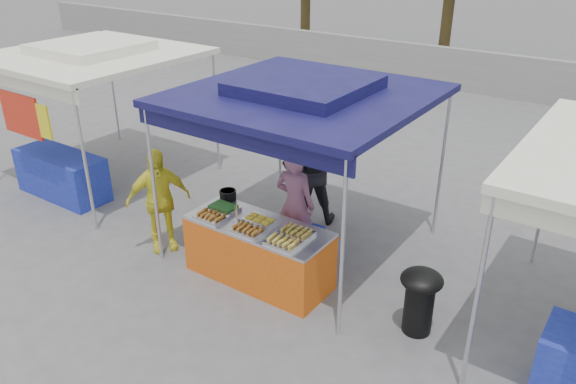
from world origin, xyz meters
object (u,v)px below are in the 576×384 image
Objects in this scene: helper_man at (309,169)px; vendor_woman at (295,205)px; vendor_table at (259,252)px; customer_person at (158,200)px; cooking_pot at (228,195)px; wok_burner at (420,296)px.

vendor_woman is at bearing 76.26° from helper_man.
helper_man reaches higher than vendor_woman.
vendor_table is 1.74m from customer_person.
cooking_pot is 0.13× the size of helper_man.
vendor_table reaches higher than wok_burner.
customer_person is (-0.88, -0.53, -0.12)m from cooking_pot.
helper_man is at bearing -71.55° from vendor_woman.
cooking_pot is 1.54m from helper_man.
wok_burner is 0.53× the size of customer_person.
vendor_woman is at bearing 167.13° from wok_burner.
wok_burner is 2.27m from vendor_woman.
customer_person reaches higher than wok_burner.
cooking_pot reaches higher than vendor_table.
cooking_pot is 0.28× the size of wok_burner.
vendor_table is 1.10× the size of helper_man.
cooking_pot is at bearing 22.13° from vendor_woman.
cooking_pot is at bearing 156.61° from vendor_table.
wok_burner is 3.95m from customer_person.
customer_person reaches higher than cooking_pot.
vendor_woman reaches higher than vendor_table.
helper_man is at bearing 101.42° from vendor_table.
vendor_table is 2.24m from wok_burner.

